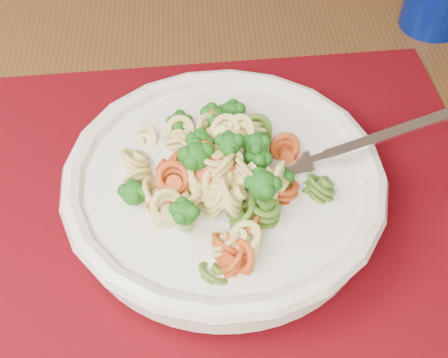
{
  "coord_description": "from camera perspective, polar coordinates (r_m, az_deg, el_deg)",
  "views": [
    {
      "loc": [
        0.36,
        0.31,
        1.16
      ],
      "look_at": [
        0.34,
        0.66,
        0.75
      ],
      "focal_mm": 50.0,
      "sensor_mm": 36.0,
      "label": 1
    }
  ],
  "objects": [
    {
      "name": "pasta_broccoli_heap",
      "position": [
        0.54,
        0.0,
        0.42
      ],
      "size": [
        0.24,
        0.24,
        0.06
      ],
      "primitive_type": null,
      "color": "#D3C568",
      "rests_on": "pasta_bowl"
    },
    {
      "name": "placemat",
      "position": [
        0.59,
        -0.09,
        -1.25
      ],
      "size": [
        0.55,
        0.46,
        0.0
      ],
      "primitive_type": "cube",
      "rotation": [
        0.0,
        0.0,
        0.16
      ],
      "color": "#4E030E",
      "rests_on": "dining_table"
    },
    {
      "name": "fork",
      "position": [
        0.55,
        6.76,
        1.27
      ],
      "size": [
        0.18,
        0.06,
        0.08
      ],
      "primitive_type": null,
      "rotation": [
        0.0,
        -0.35,
        0.18
      ],
      "color": "silver",
      "rests_on": "pasta_bowl"
    },
    {
      "name": "pasta_bowl",
      "position": [
        0.55,
        0.0,
        -0.58
      ],
      "size": [
        0.28,
        0.28,
        0.05
      ],
      "color": "silver",
      "rests_on": "placemat"
    },
    {
      "name": "dining_table",
      "position": [
        0.69,
        -3.33,
        -3.47
      ],
      "size": [
        1.5,
        1.05,
        0.71
      ],
      "rotation": [
        0.0,
        0.0,
        0.11
      ],
      "color": "#4B2D15",
      "rests_on": "ground"
    }
  ]
}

